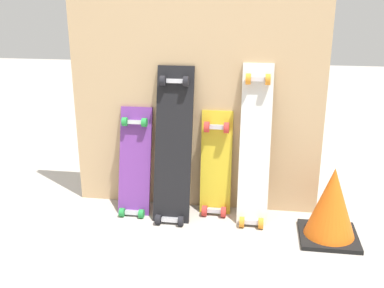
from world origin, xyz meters
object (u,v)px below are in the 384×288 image
(traffic_cone, at_px, (332,205))
(skateboard_white, at_px, (255,151))
(skateboard_black, at_px, (173,151))
(skateboard_yellow, at_px, (216,169))
(skateboard_purple, at_px, (135,167))

(traffic_cone, bearing_deg, skateboard_white, 157.42)
(skateboard_black, bearing_deg, skateboard_yellow, 17.10)
(skateboard_purple, distance_m, skateboard_yellow, 0.48)
(skateboard_white, bearing_deg, traffic_cone, -22.58)
(skateboard_purple, bearing_deg, skateboard_black, -7.03)
(skateboard_purple, distance_m, skateboard_white, 0.72)
(skateboard_purple, height_order, skateboard_yellow, skateboard_purple)
(skateboard_purple, relative_size, skateboard_white, 0.72)
(skateboard_yellow, height_order, traffic_cone, skateboard_yellow)
(skateboard_purple, relative_size, traffic_cone, 1.71)
(skateboard_white, height_order, traffic_cone, skateboard_white)
(skateboard_purple, xyz_separation_m, skateboard_yellow, (0.48, 0.04, 0.00))
(skateboard_white, bearing_deg, skateboard_black, -177.54)
(skateboard_purple, relative_size, skateboard_black, 0.74)
(skateboard_purple, xyz_separation_m, skateboard_white, (0.70, -0.01, 0.14))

